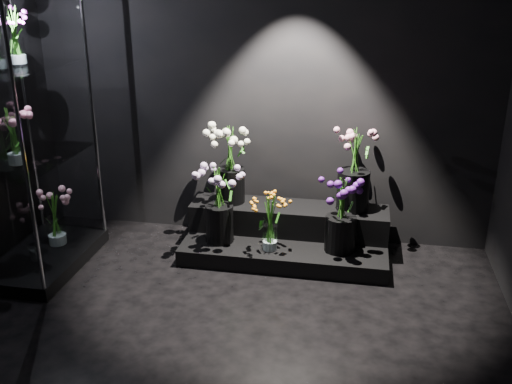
# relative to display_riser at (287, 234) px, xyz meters

# --- Properties ---
(floor) EXTENTS (4.00, 4.00, 0.00)m
(floor) POSITION_rel_display_riser_xyz_m (-0.29, -1.66, -0.16)
(floor) COLOR black
(floor) RESTS_ON ground
(wall_back) EXTENTS (4.00, 0.00, 4.00)m
(wall_back) POSITION_rel_display_riser_xyz_m (-0.29, 0.34, 1.24)
(wall_back) COLOR black
(wall_back) RESTS_ON floor
(display_riser) EXTENTS (1.71, 0.76, 0.38)m
(display_riser) POSITION_rel_display_riser_xyz_m (0.00, 0.00, 0.00)
(display_riser) COLOR black
(display_riser) RESTS_ON floor
(display_case) EXTENTS (0.65, 1.08, 2.38)m
(display_case) POSITION_rel_display_riser_xyz_m (-1.94, -0.63, 1.03)
(display_case) COLOR black
(display_case) RESTS_ON floor
(bouquet_orange_bells) EXTENTS (0.33, 0.33, 0.47)m
(bouquet_orange_bells) POSITION_rel_display_riser_xyz_m (-0.10, -0.29, 0.23)
(bouquet_orange_bells) COLOR white
(bouquet_orange_bells) RESTS_ON display_riser
(bouquet_lilac) EXTENTS (0.44, 0.44, 0.66)m
(bouquet_lilac) POSITION_rel_display_riser_xyz_m (-0.54, -0.20, 0.37)
(bouquet_lilac) COLOR black
(bouquet_lilac) RESTS_ON display_riser
(bouquet_purple) EXTENTS (0.40, 0.40, 0.61)m
(bouquet_purple) POSITION_rel_display_riser_xyz_m (0.46, -0.19, 0.32)
(bouquet_purple) COLOR black
(bouquet_purple) RESTS_ON display_riser
(bouquet_cream_roses) EXTENTS (0.52, 0.52, 0.68)m
(bouquet_cream_roses) POSITION_rel_display_riser_xyz_m (-0.51, 0.11, 0.62)
(bouquet_cream_roses) COLOR black
(bouquet_cream_roses) RESTS_ON display_riser
(bouquet_pink_roses) EXTENTS (0.36, 0.36, 0.70)m
(bouquet_pink_roses) POSITION_rel_display_riser_xyz_m (0.54, 0.13, 0.61)
(bouquet_pink_roses) COLOR black
(bouquet_pink_roses) RESTS_ON display_riser
(bouquet_case_pink) EXTENTS (0.39, 0.39, 0.45)m
(bouquet_case_pink) POSITION_rel_display_riser_xyz_m (-1.95, -0.77, 1.01)
(bouquet_case_pink) COLOR white
(bouquet_case_pink) RESTS_ON display_case
(bouquet_case_magenta) EXTENTS (0.23, 0.23, 0.41)m
(bouquet_case_magenta) POSITION_rel_display_riser_xyz_m (-1.99, -0.51, 1.68)
(bouquet_case_magenta) COLOR white
(bouquet_case_magenta) RESTS_ON display_case
(bouquet_case_base_pink) EXTENTS (0.38, 0.38, 0.45)m
(bouquet_case_base_pink) POSITION_rel_display_riser_xyz_m (-1.91, -0.45, 0.19)
(bouquet_case_base_pink) COLOR white
(bouquet_case_base_pink) RESTS_ON display_case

